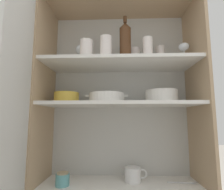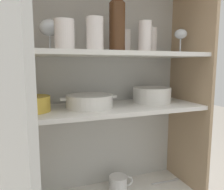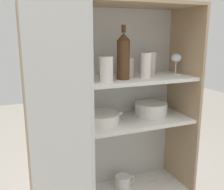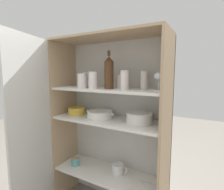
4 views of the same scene
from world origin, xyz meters
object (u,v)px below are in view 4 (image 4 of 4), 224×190
(casserole_dish, at_px, (100,114))
(wine_bottle, at_px, (109,72))
(mixing_bowl_large, at_px, (77,111))
(storage_jar, at_px, (75,162))
(coffee_mug_primary, at_px, (118,169))
(plate_stack_white, at_px, (139,118))

(casserole_dish, bearing_deg, wine_bottle, -21.63)
(mixing_bowl_large, distance_m, casserole_dish, 0.26)
(casserole_dish, xyz_separation_m, storage_jar, (-0.25, -0.04, -0.48))
(wine_bottle, height_order, casserole_dish, wine_bottle)
(casserole_dish, distance_m, coffee_mug_primary, 0.50)
(wine_bottle, height_order, coffee_mug_primary, wine_bottle)
(mixing_bowl_large, height_order, storage_jar, mixing_bowl_large)
(storage_jar, bearing_deg, mixing_bowl_large, 96.72)
(storage_jar, bearing_deg, casserole_dish, 10.02)
(coffee_mug_primary, bearing_deg, plate_stack_white, -2.37)
(mixing_bowl_large, bearing_deg, casserole_dish, 0.67)
(coffee_mug_primary, bearing_deg, storage_jar, -169.61)
(wine_bottle, relative_size, coffee_mug_primary, 2.14)
(plate_stack_white, bearing_deg, coffee_mug_primary, 177.63)
(mixing_bowl_large, xyz_separation_m, storage_jar, (0.00, -0.04, -0.49))
(wine_bottle, distance_m, casserole_dish, 0.38)
(mixing_bowl_large, distance_m, storage_jar, 0.49)
(plate_stack_white, distance_m, casserole_dish, 0.35)
(coffee_mug_primary, bearing_deg, wine_bottle, -118.16)
(plate_stack_white, distance_m, storage_jar, 0.78)
(casserole_dish, bearing_deg, mixing_bowl_large, -179.33)
(casserole_dish, relative_size, coffee_mug_primary, 1.98)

